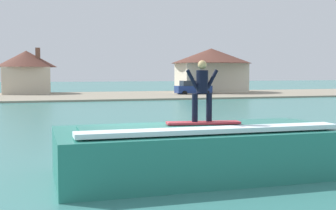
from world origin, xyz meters
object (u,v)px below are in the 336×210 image
Objects in this scene: wave_crest at (198,150)px; house_gabled_white at (211,66)px; house_small_cottage at (27,70)px; surfer at (202,88)px; surfboard at (203,123)px; car_far_shore at (193,88)px.

house_gabled_white reaches higher than wave_crest.
house_small_cottage is (-24.27, 3.06, -0.59)m from house_gabled_white.
surfer is 0.22× the size of house_small_cottage.
surfer is at bearing -112.48° from house_gabled_white.
house_small_cottage is at bearing 172.82° from house_gabled_white.
surfboard is 0.96m from surfer.
house_gabled_white is at bearing 67.52° from surfer.
surfer reaches higher than wave_crest.
surfer is (-0.02, 0.04, 0.96)m from surfboard.
car_far_shore is (14.46, 40.59, 0.26)m from wave_crest.
surfboard reaches higher than wave_crest.
wave_crest is at bearing -112.61° from house_gabled_white.
car_far_shore reaches higher than wave_crest.
house_small_cottage is at bearing 96.54° from wave_crest.
surfboard is (0.05, -0.28, 0.81)m from wave_crest.
surfboard is 43.33m from car_far_shore.
surfer reaches higher than surfboard.
house_small_cottage is at bearing 96.56° from surfboard.
wave_crest is at bearing 99.84° from surfboard.
house_small_cottage is (-5.51, 48.11, 2.51)m from wave_crest.
surfboard is 0.27× the size of house_small_cottage.
wave_crest is 4.66× the size of surfer.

